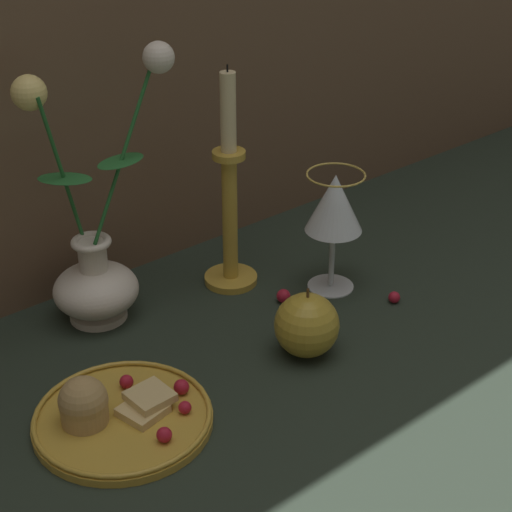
% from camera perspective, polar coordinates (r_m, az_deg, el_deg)
% --- Properties ---
extents(ground_plane, '(2.40, 2.40, 0.00)m').
position_cam_1_polar(ground_plane, '(1.14, -2.22, -5.35)').
color(ground_plane, '#232D23').
rests_on(ground_plane, ground).
extents(vase, '(0.21, 0.12, 0.36)m').
position_cam_1_polar(vase, '(1.16, -10.67, -0.38)').
color(vase, silver).
rests_on(vase, ground_plane).
extents(plate_with_pastries, '(0.21, 0.21, 0.07)m').
position_cam_1_polar(plate_with_pastries, '(1.00, -9.40, -10.32)').
color(plate_with_pastries, gold).
rests_on(plate_with_pastries, ground_plane).
extents(wine_glass, '(0.08, 0.08, 0.18)m').
position_cam_1_polar(wine_glass, '(1.19, 5.18, 3.31)').
color(wine_glass, silver).
rests_on(wine_glass, ground_plane).
extents(candlestick, '(0.08, 0.08, 0.33)m').
position_cam_1_polar(candlestick, '(1.20, -1.77, 3.28)').
color(candlestick, gold).
rests_on(candlestick, ground_plane).
extents(apple_beside_vase, '(0.08, 0.08, 0.10)m').
position_cam_1_polar(apple_beside_vase, '(1.09, 3.40, -4.62)').
color(apple_beside_vase, '#B2932D').
rests_on(apple_beside_vase, ground_plane).
extents(berry_near_plate, '(0.02, 0.02, 0.02)m').
position_cam_1_polar(berry_near_plate, '(1.22, 9.20, -2.73)').
color(berry_near_plate, '#AD192D').
rests_on(berry_near_plate, ground_plane).
extents(berry_front_center, '(0.02, 0.02, 0.02)m').
position_cam_1_polar(berry_front_center, '(1.20, 1.84, -2.68)').
color(berry_front_center, '#AD192D').
rests_on(berry_front_center, ground_plane).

